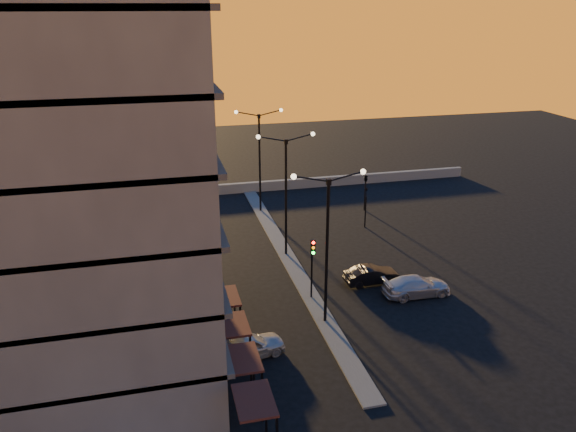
# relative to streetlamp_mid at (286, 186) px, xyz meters

# --- Properties ---
(ground) EXTENTS (120.00, 120.00, 0.00)m
(ground) POSITION_rel_streetlamp_mid_xyz_m (0.00, -10.00, -5.59)
(ground) COLOR black
(ground) RESTS_ON ground
(sidewalk_west) EXTENTS (5.00, 40.00, 0.12)m
(sidewalk_west) POSITION_rel_streetlamp_mid_xyz_m (-10.50, -6.00, -5.53)
(sidewalk_west) COLOR #52524F
(sidewalk_west) RESTS_ON ground
(median) EXTENTS (1.20, 36.00, 0.12)m
(median) POSITION_rel_streetlamp_mid_xyz_m (0.00, 0.00, -5.53)
(median) COLOR #52524F
(median) RESTS_ON ground
(parapet) EXTENTS (44.00, 0.50, 1.00)m
(parapet) POSITION_rel_streetlamp_mid_xyz_m (2.00, 16.00, -5.09)
(parapet) COLOR gray
(parapet) RESTS_ON ground
(building) EXTENTS (14.35, 17.08, 25.00)m
(building) POSITION_rel_streetlamp_mid_xyz_m (-14.00, -9.97, 6.32)
(building) COLOR #625C56
(building) RESTS_ON ground
(streetlamp_near) EXTENTS (4.32, 0.32, 9.51)m
(streetlamp_near) POSITION_rel_streetlamp_mid_xyz_m (0.00, -10.00, 0.00)
(streetlamp_near) COLOR black
(streetlamp_near) RESTS_ON ground
(streetlamp_mid) EXTENTS (4.32, 0.32, 9.51)m
(streetlamp_mid) POSITION_rel_streetlamp_mid_xyz_m (0.00, 0.00, 0.00)
(streetlamp_mid) COLOR black
(streetlamp_mid) RESTS_ON ground
(streetlamp_far) EXTENTS (4.32, 0.32, 9.51)m
(streetlamp_far) POSITION_rel_streetlamp_mid_xyz_m (0.00, 10.00, 0.00)
(streetlamp_far) COLOR black
(streetlamp_far) RESTS_ON ground
(traffic_light_main) EXTENTS (0.28, 0.44, 4.25)m
(traffic_light_main) POSITION_rel_streetlamp_mid_xyz_m (0.00, -7.13, -2.70)
(traffic_light_main) COLOR black
(traffic_light_main) RESTS_ON ground
(signal_east_a) EXTENTS (0.13, 0.16, 3.60)m
(signal_east_a) POSITION_rel_streetlamp_mid_xyz_m (8.00, 4.00, -3.66)
(signal_east_a) COLOR black
(signal_east_a) RESTS_ON ground
(signal_east_b) EXTENTS (0.42, 1.99, 3.60)m
(signal_east_b) POSITION_rel_streetlamp_mid_xyz_m (9.50, 8.00, -2.49)
(signal_east_b) COLOR black
(signal_east_b) RESTS_ON ground
(car_hatchback) EXTENTS (4.35, 2.54, 1.39)m
(car_hatchback) POSITION_rel_streetlamp_mid_xyz_m (-5.16, -12.45, -4.90)
(car_hatchback) COLOR #B6BBBF
(car_hatchback) RESTS_ON ground
(car_sedan) EXTENTS (3.84, 1.46, 1.25)m
(car_sedan) POSITION_rel_streetlamp_mid_xyz_m (4.63, -5.93, -4.97)
(car_sedan) COLOR black
(car_sedan) RESTS_ON ground
(car_wagon) EXTENTS (4.57, 1.87, 1.33)m
(car_wagon) POSITION_rel_streetlamp_mid_xyz_m (6.89, -8.22, -4.93)
(car_wagon) COLOR silver
(car_wagon) RESTS_ON ground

